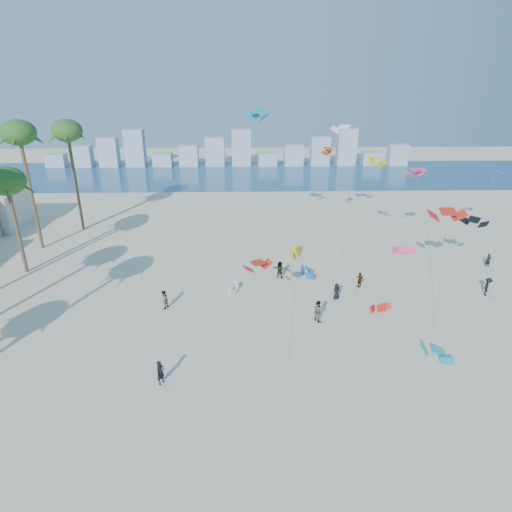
{
  "coord_description": "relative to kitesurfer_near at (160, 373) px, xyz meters",
  "views": [
    {
      "loc": [
        2.02,
        -19.28,
        19.44
      ],
      "look_at": [
        3.0,
        16.0,
        4.5
      ],
      "focal_mm": 29.69,
      "sensor_mm": 36.0,
      "label": 1
    }
  ],
  "objects": [
    {
      "name": "grounded_kites",
      "position": [
        15.57,
        15.8,
        -0.47
      ],
      "size": [
        22.47,
        22.88,
        1.0
      ],
      "color": "white",
      "rests_on": "ground"
    },
    {
      "name": "kitesurfer_near",
      "position": [
        0.0,
        0.0,
        0.0
      ],
      "size": [
        0.72,
        0.78,
        1.8
      ],
      "primitive_type": "imported",
      "rotation": [
        0.0,
        0.0,
        0.98
      ],
      "color": "black",
      "rests_on": "ground"
    },
    {
      "name": "ocean",
      "position": [
        3.84,
        67.69,
        -0.89
      ],
      "size": [
        220.0,
        220.0,
        0.0
      ],
      "primitive_type": "plane",
      "color": "navy",
      "rests_on": "ground"
    },
    {
      "name": "kitesurfers_far",
      "position": [
        15.19,
        13.5,
        -0.03
      ],
      "size": [
        35.08,
        8.98,
        1.83
      ],
      "color": "black",
      "rests_on": "ground"
    },
    {
      "name": "flying_kites",
      "position": [
        17.96,
        18.4,
        10.79
      ],
      "size": [
        30.8,
        25.34,
        17.12
      ],
      "color": "red",
      "rests_on": "ground"
    },
    {
      "name": "ground",
      "position": [
        3.84,
        -4.31,
        -0.9
      ],
      "size": [
        220.0,
        220.0,
        0.0
      ],
      "primitive_type": "plane",
      "color": "beige",
      "rests_on": "ground"
    },
    {
      "name": "kitesurfer_mid",
      "position": [
        12.04,
        7.84,
        0.06
      ],
      "size": [
        1.13,
        1.18,
        1.92
      ],
      "primitive_type": "imported",
      "rotation": [
        0.0,
        0.0,
        2.18
      ],
      "color": "gray",
      "rests_on": "ground"
    },
    {
      "name": "distant_skyline",
      "position": [
        2.66,
        77.69,
        2.19
      ],
      "size": [
        85.0,
        3.0,
        8.4
      ],
      "color": "#9EADBF",
      "rests_on": "ground"
    }
  ]
}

